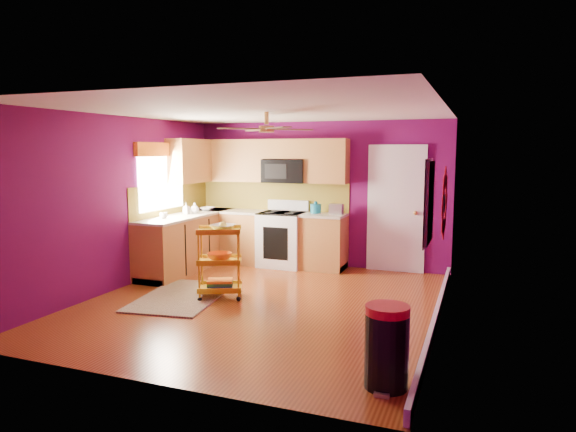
% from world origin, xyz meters
% --- Properties ---
extents(ground, '(5.00, 5.00, 0.00)m').
position_xyz_m(ground, '(0.00, 0.00, 0.00)').
color(ground, maroon).
rests_on(ground, ground).
extents(room_envelope, '(4.54, 5.04, 2.52)m').
position_xyz_m(room_envelope, '(0.03, 0.00, 1.63)').
color(room_envelope, '#5D0A4C').
rests_on(room_envelope, ground).
extents(lower_cabinets, '(2.81, 2.31, 0.94)m').
position_xyz_m(lower_cabinets, '(-1.35, 1.82, 0.43)').
color(lower_cabinets, '#925B28').
rests_on(lower_cabinets, ground).
extents(electric_range, '(0.76, 0.66, 1.13)m').
position_xyz_m(electric_range, '(-0.55, 2.17, 0.48)').
color(electric_range, white).
rests_on(electric_range, ground).
extents(upper_cabinetry, '(2.80, 2.30, 1.26)m').
position_xyz_m(upper_cabinetry, '(-1.24, 2.17, 1.80)').
color(upper_cabinetry, '#925B28').
rests_on(upper_cabinetry, ground).
extents(left_window, '(0.08, 1.35, 1.08)m').
position_xyz_m(left_window, '(-2.22, 1.05, 1.74)').
color(left_window, white).
rests_on(left_window, ground).
extents(panel_door, '(0.95, 0.11, 2.15)m').
position_xyz_m(panel_door, '(1.35, 2.47, 1.02)').
color(panel_door, white).
rests_on(panel_door, ground).
extents(right_wall_art, '(0.04, 2.74, 1.04)m').
position_xyz_m(right_wall_art, '(2.23, -0.34, 1.44)').
color(right_wall_art, black).
rests_on(right_wall_art, ground).
extents(ceiling_fan, '(1.01, 1.01, 0.26)m').
position_xyz_m(ceiling_fan, '(0.00, 0.20, 2.29)').
color(ceiling_fan, '#BF8C3F').
rests_on(ceiling_fan, ground).
extents(shag_rug, '(1.25, 1.79, 0.02)m').
position_xyz_m(shag_rug, '(-1.14, -0.14, 0.01)').
color(shag_rug, '#301E10').
rests_on(shag_rug, ground).
extents(rolling_cart, '(0.70, 0.62, 1.05)m').
position_xyz_m(rolling_cart, '(-0.63, 0.04, 0.54)').
color(rolling_cart, gold).
rests_on(rolling_cart, ground).
extents(trash_can, '(0.39, 0.42, 0.71)m').
position_xyz_m(trash_can, '(1.96, -1.85, 0.36)').
color(trash_can, black).
rests_on(trash_can, ground).
extents(teal_kettle, '(0.18, 0.18, 0.21)m').
position_xyz_m(teal_kettle, '(0.02, 2.26, 1.02)').
color(teal_kettle, '#126988').
rests_on(teal_kettle, lower_cabinets).
extents(toaster, '(0.22, 0.15, 0.18)m').
position_xyz_m(toaster, '(0.40, 2.21, 1.03)').
color(toaster, beige).
rests_on(toaster, lower_cabinets).
extents(soap_bottle_a, '(0.09, 0.09, 0.20)m').
position_xyz_m(soap_bottle_a, '(-1.98, 1.37, 1.04)').
color(soap_bottle_a, '#EA3F72').
rests_on(soap_bottle_a, lower_cabinets).
extents(soap_bottle_b, '(0.15, 0.15, 0.19)m').
position_xyz_m(soap_bottle_b, '(-1.90, 1.51, 1.03)').
color(soap_bottle_b, white).
rests_on(soap_bottle_b, lower_cabinets).
extents(counter_dish, '(0.25, 0.25, 0.06)m').
position_xyz_m(counter_dish, '(-1.92, 1.98, 0.97)').
color(counter_dish, white).
rests_on(counter_dish, lower_cabinets).
extents(counter_cup, '(0.12, 0.12, 0.10)m').
position_xyz_m(counter_cup, '(-2.01, 0.77, 0.99)').
color(counter_cup, white).
rests_on(counter_cup, lower_cabinets).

